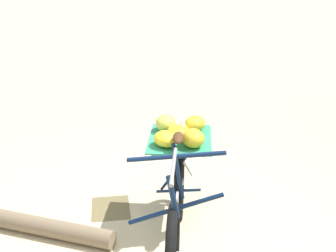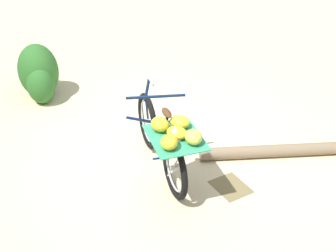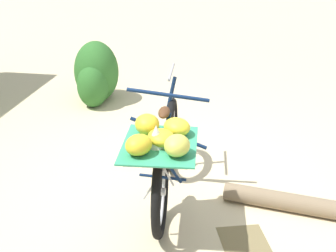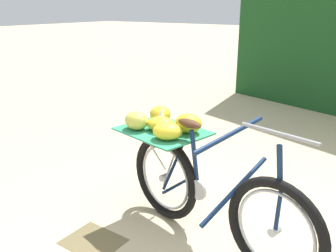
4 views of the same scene
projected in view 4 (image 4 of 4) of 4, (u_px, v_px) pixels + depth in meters
bicycle at (196, 175)px, 2.79m from camera, size 1.80×0.84×1.03m
leaf_litter_patch at (93, 241)px, 2.84m from camera, size 0.44×0.36×0.01m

